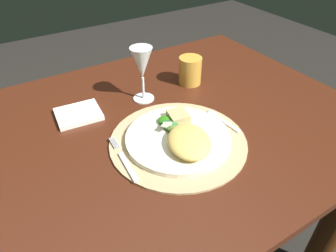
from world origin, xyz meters
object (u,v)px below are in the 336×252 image
Objects in this scene: fork at (124,160)px; spoon at (218,117)px; dinner_plate at (178,138)px; dining_table at (170,167)px; wine_glass at (142,65)px; napkin at (79,114)px; amber_tumbler at (190,71)px.

spoon is at bearing 3.65° from fork.
fork is (-0.15, 0.00, -0.00)m from dinner_plate.
wine_glass reaches higher than dining_table.
dinner_plate is 0.15m from fork.
fork reaches higher than dining_table.
napkin is (-0.33, 0.23, -0.00)m from spoon.
napkin is at bearing 179.01° from amber_tumbler.
dinner_plate reaches higher than napkin.
napkin is at bearing 175.36° from wine_glass.
dinner_plate is 2.17× the size of spoon.
spoon is at bearing -58.93° from wine_glass.
dinner_plate reaches higher than fork.
fork is 1.37× the size of spoon.
wine_glass is (0.21, -0.02, 0.11)m from napkin.
wine_glass reaches higher than fork.
napkin is 1.36× the size of amber_tumbler.
fork is at bearing 179.09° from dinner_plate.
dining_table is at bearing -139.29° from amber_tumbler.
napkin is 0.39m from amber_tumbler.
wine_glass is 0.20m from amber_tumbler.
wine_glass is (0.18, 0.23, 0.11)m from fork.
wine_glass is at bearing 84.29° from dinner_plate.
wine_glass is at bearing -176.88° from amber_tumbler.
napkin reaches higher than fork.
wine_glass reaches higher than dinner_plate.
wine_glass reaches higher than amber_tumbler.
wine_glass is (-0.13, 0.21, 0.11)m from spoon.
wine_glass is (0.02, 0.23, 0.11)m from dinner_plate.
dining_table is 0.30m from fork.
wine_glass is at bearing 96.90° from dining_table.
fork is at bearing -127.24° from wine_glass.
amber_tumbler is (0.06, 0.22, 0.04)m from spoon.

